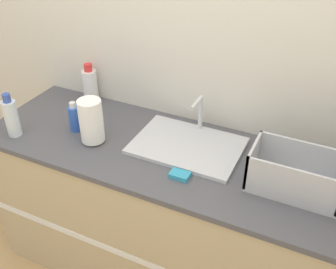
# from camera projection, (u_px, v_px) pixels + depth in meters

# --- Properties ---
(wall_back) EXTENTS (4.29, 0.06, 2.60)m
(wall_back) POSITION_uv_depth(u_px,v_px,m) (193.00, 53.00, 2.03)
(wall_back) COLOR beige
(wall_back) RESTS_ON ground_plane
(counter_cabinet) EXTENTS (1.92, 0.68, 0.92)m
(counter_cabinet) POSITION_uv_depth(u_px,v_px,m) (164.00, 215.00, 2.23)
(counter_cabinet) COLOR tan
(counter_cabinet) RESTS_ON ground_plane
(sink) EXTENTS (0.54, 0.38, 0.21)m
(sink) POSITION_uv_depth(u_px,v_px,m) (188.00, 144.00, 1.98)
(sink) COLOR silver
(sink) RESTS_ON counter_cabinet
(paper_towel_roll) EXTENTS (0.12, 0.12, 0.24)m
(paper_towel_roll) POSITION_uv_depth(u_px,v_px,m) (91.00, 121.00, 1.96)
(paper_towel_roll) COLOR #4C4C51
(paper_towel_roll) RESTS_ON counter_cabinet
(dish_rack) EXTENTS (0.39, 0.22, 0.18)m
(dish_rack) POSITION_uv_depth(u_px,v_px,m) (295.00, 176.00, 1.69)
(dish_rack) COLOR #B7BABF
(dish_rack) RESTS_ON counter_cabinet
(bottle_blue) EXTENTS (0.06, 0.06, 0.17)m
(bottle_blue) POSITION_uv_depth(u_px,v_px,m) (74.00, 118.00, 2.08)
(bottle_blue) COLOR #2D56B7
(bottle_blue) RESTS_ON counter_cabinet
(bottle_clear) EXTENTS (0.07, 0.07, 0.24)m
(bottle_clear) POSITION_uv_depth(u_px,v_px,m) (11.00, 117.00, 2.03)
(bottle_clear) COLOR silver
(bottle_clear) RESTS_ON counter_cabinet
(bottle_white_spray) EXTENTS (0.09, 0.09, 0.24)m
(bottle_white_spray) POSITION_uv_depth(u_px,v_px,m) (90.00, 85.00, 2.34)
(bottle_white_spray) COLOR white
(bottle_white_spray) RESTS_ON counter_cabinet
(sponge) EXTENTS (0.09, 0.06, 0.02)m
(sponge) POSITION_uv_depth(u_px,v_px,m) (180.00, 175.00, 1.78)
(sponge) COLOR #3399BF
(sponge) RESTS_ON counter_cabinet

